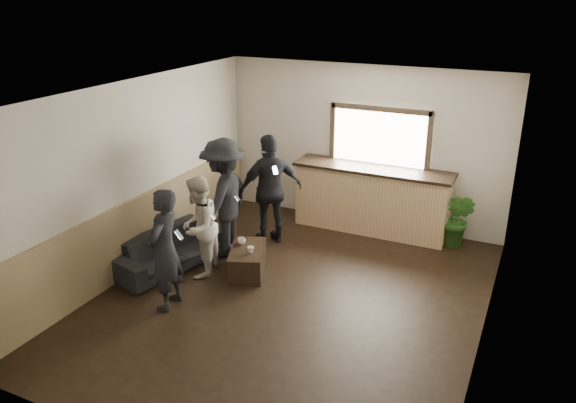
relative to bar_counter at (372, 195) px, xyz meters
The scene contains 12 objects.
ground 2.79m from the bar_counter, 96.35° to the right, with size 5.00×6.00×0.01m, color black.
room_shell 3.00m from the bar_counter, 111.04° to the right, with size 5.01×6.01×2.80m.
bar_counter is the anchor object (origin of this frame).
sofa 3.50m from the bar_counter, 132.20° to the right, with size 1.86×0.73×0.54m, color black.
coffee_table 2.62m from the bar_counter, 117.51° to the right, with size 0.48×0.86×0.38m, color black.
cup_a 2.56m from the bar_counter, 121.69° to the right, with size 0.12×0.12×0.09m, color silver.
cup_b 2.61m from the bar_counter, 114.46° to the right, with size 0.10×0.10×0.09m, color silver.
potted_plant 1.48m from the bar_counter, ahead, with size 0.51×0.41×0.94m, color #2D6623.
person_a 3.94m from the bar_counter, 115.22° to the right, with size 0.51×0.65×1.66m.
person_b 3.18m from the bar_counter, 124.29° to the right, with size 0.73×0.85×1.52m.
person_c 2.63m from the bar_counter, 133.82° to the right, with size 0.77×1.25×1.89m.
person_d 1.82m from the bar_counter, 138.79° to the right, with size 1.06×1.10×1.84m.
Camera 1 is at (2.83, -6.08, 4.02)m, focal length 35.00 mm.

